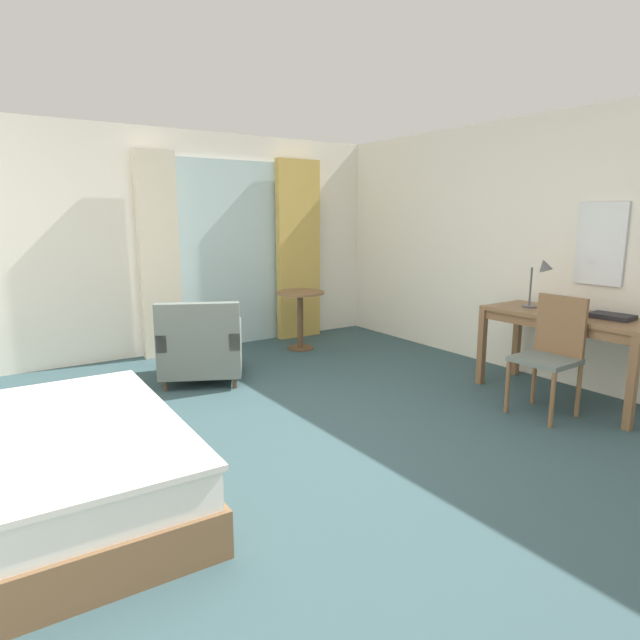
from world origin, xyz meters
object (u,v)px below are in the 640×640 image
at_px(desk_lamp, 541,273).
at_px(armchair_by_window, 202,348).
at_px(desk_chair, 551,349).
at_px(round_cafe_table, 300,308).
at_px(closed_book, 612,316).
at_px(writing_desk, 569,324).

bearing_deg(desk_lamp, armchair_by_window, 141.22).
relative_size(desk_chair, desk_lamp, 2.05).
bearing_deg(round_cafe_table, closed_book, -71.15).
xyz_separation_m(desk_chair, round_cafe_table, (-0.55, 2.89, -0.03)).
height_order(armchair_by_window, round_cafe_table, armchair_by_window).
relative_size(writing_desk, desk_lamp, 3.09).
height_order(desk_lamp, closed_book, desk_lamp).
relative_size(desk_lamp, closed_book, 1.45).
height_order(desk_chair, closed_book, desk_chair).
bearing_deg(desk_lamp, desk_chair, -134.76).
distance_m(desk_chair, round_cafe_table, 2.94).
relative_size(writing_desk, round_cafe_table, 2.06).
relative_size(writing_desk, desk_chair, 1.51).
xyz_separation_m(closed_book, armchair_by_window, (-2.48, 2.55, -0.45)).
xyz_separation_m(writing_desk, round_cafe_table, (-0.99, 2.76, -0.16)).
height_order(desk_chair, round_cafe_table, desk_chair).
bearing_deg(round_cafe_table, desk_lamp, -68.44).
xyz_separation_m(writing_desk, desk_lamp, (-0.01, 0.29, 0.41)).
bearing_deg(writing_desk, closed_book, -78.79).
relative_size(closed_book, round_cafe_table, 0.46).
height_order(writing_desk, armchair_by_window, armchair_by_window).
height_order(desk_lamp, armchair_by_window, desk_lamp).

